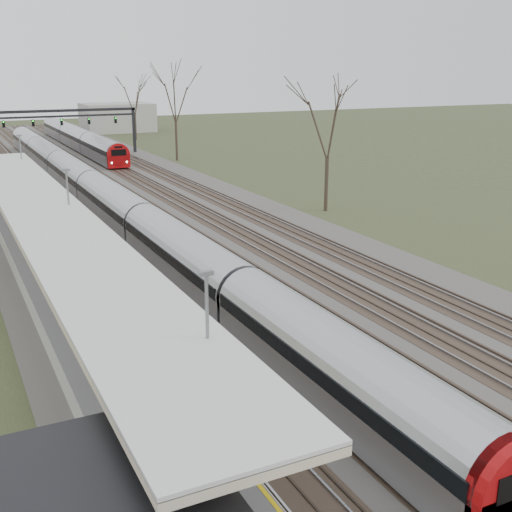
{
  "coord_description": "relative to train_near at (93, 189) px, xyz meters",
  "views": [
    {
      "loc": [
        -13.77,
        -1.29,
        11.34
      ],
      "look_at": [
        0.23,
        26.97,
        2.0
      ],
      "focal_mm": 45.0,
      "sensor_mm": 36.0,
      "label": 1
    }
  ],
  "objects": [
    {
      "name": "train_near",
      "position": [
        0.0,
        0.0,
        0.0
      ],
      "size": [
        2.62,
        90.21,
        3.05
      ],
      "color": "#A9ACB4",
      "rests_on": "ground"
    },
    {
      "name": "canopy",
      "position": [
        -6.55,
        -19.33,
        2.45
      ],
      "size": [
        4.1,
        50.0,
        3.11
      ],
      "color": "slate",
      "rests_on": "platform"
    },
    {
      "name": "signal_gantry",
      "position": [
        2.79,
        32.67,
        3.43
      ],
      "size": [
        21.0,
        0.59,
        6.08
      ],
      "color": "black",
      "rests_on": "ground"
    },
    {
      "name": "platform",
      "position": [
        -6.55,
        -14.82,
        -0.98
      ],
      "size": [
        3.5,
        69.0,
        1.0
      ],
      "primitive_type": "cube",
      "color": "#9E9B93",
      "rests_on": "ground"
    },
    {
      "name": "track_bed",
      "position": [
        2.76,
        2.68,
        -1.42
      ],
      "size": [
        24.0,
        160.0,
        0.22
      ],
      "color": "#474442",
      "rests_on": "ground"
    },
    {
      "name": "train_far",
      "position": [
        7.0,
        40.47,
        0.0
      ],
      "size": [
        2.62,
        45.21,
        3.05
      ],
      "color": "#A9ACB4",
      "rests_on": "ground"
    },
    {
      "name": "tree_east_far",
      "position": [
        16.5,
        -10.32,
        5.81
      ],
      "size": [
        5.0,
        5.0,
        10.3
      ],
      "color": "#2D231C",
      "rests_on": "ground"
    }
  ]
}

